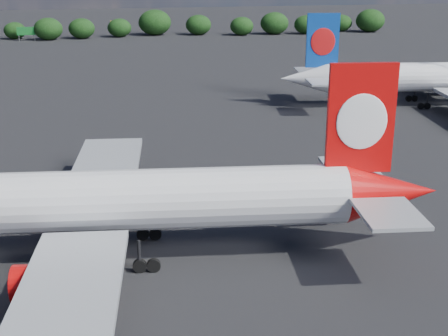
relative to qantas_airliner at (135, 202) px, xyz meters
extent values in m
plane|color=black|center=(-7.88, 48.01, -5.34)|extent=(500.00, 500.00, 0.00)
cylinder|color=silver|center=(-1.87, 0.21, 0.17)|extent=(42.29, 10.10, 5.52)
cone|color=#C10909|center=(23.36, -2.59, 0.17)|extent=(9.38, 6.46, 5.52)
cube|color=#C10909|center=(20.07, -2.22, 7.24)|extent=(6.09, 1.22, 9.93)
ellipsoid|color=white|center=(20.03, -2.55, 7.04)|extent=(4.63, 0.73, 5.08)
ellipsoid|color=white|center=(20.11, -1.89, 7.04)|extent=(4.63, 0.73, 5.08)
cube|color=#ACAFB4|center=(20.50, -8.38, 0.62)|extent=(5.67, 7.13, 0.33)
cube|color=#ACAFB4|center=(21.84, 3.69, 0.62)|extent=(5.67, 7.13, 0.33)
cube|color=#ACAFB4|center=(-5.64, -13.81, -1.59)|extent=(9.56, 22.73, 0.61)
cube|color=#ACAFB4|center=(-2.48, 14.71, -1.59)|extent=(9.56, 22.73, 0.61)
cylinder|color=#C10909|center=(-7.23, -8.08, -3.03)|extent=(5.81, 3.57, 2.98)
cube|color=#ACAFB4|center=(-7.23, -8.08, -2.25)|extent=(2.45, 0.60, 1.32)
cylinder|color=#C10909|center=(-5.28, 9.47, -3.03)|extent=(5.81, 3.57, 2.98)
cube|color=#ACAFB4|center=(-5.28, 9.47, -2.25)|extent=(2.45, 0.60, 1.32)
cylinder|color=black|center=(-0.04, -3.33, -3.69)|extent=(0.34, 0.34, 2.76)
cylinder|color=black|center=(-0.04, -3.33, -4.74)|extent=(1.26, 0.63, 1.21)
cylinder|color=black|center=(1.17, -3.46, -4.74)|extent=(1.26, 0.63, 1.21)
cylinder|color=black|center=(0.69, 3.25, -3.69)|extent=(0.34, 0.34, 2.76)
cylinder|color=black|center=(0.69, 3.25, -4.74)|extent=(1.26, 0.63, 1.21)
cylinder|color=black|center=(1.90, 3.12, -4.74)|extent=(1.26, 0.63, 1.21)
cylinder|color=silver|center=(57.78, 51.74, -0.04)|extent=(40.64, 10.38, 5.30)
cone|color=silver|center=(33.60, 54.84, -0.04)|extent=(9.09, 6.34, 5.30)
cube|color=#0D3B96|center=(36.75, 54.44, 6.74)|extent=(5.85, 1.27, 9.54)
ellipsoid|color=red|center=(36.71, 54.12, 6.55)|extent=(4.44, 0.78, 4.88)
ellipsoid|color=red|center=(36.79, 54.76, 6.55)|extent=(4.44, 0.78, 4.88)
cube|color=#ACAFB4|center=(34.96, 48.79, 0.38)|extent=(5.54, 6.92, 0.32)
cube|color=#ACAFB4|center=(36.44, 60.36, 0.38)|extent=(5.54, 6.92, 0.32)
cube|color=#ACAFB4|center=(61.64, 65.15, -1.74)|extent=(9.53, 21.91, 0.58)
cylinder|color=#ACAFB4|center=(63.07, 59.62, -3.12)|extent=(5.62, 3.51, 2.86)
cube|color=#ACAFB4|center=(63.07, 59.62, -2.38)|extent=(2.35, 0.61, 1.27)
cylinder|color=black|center=(55.28, 48.86, -3.75)|extent=(0.33, 0.33, 2.65)
cylinder|color=black|center=(55.28, 48.86, -4.76)|extent=(1.22, 0.62, 1.17)
cylinder|color=black|center=(54.12, 49.01, -4.76)|extent=(1.22, 0.62, 1.17)
cylinder|color=black|center=(56.09, 55.17, -3.75)|extent=(0.33, 0.33, 2.65)
cylinder|color=black|center=(56.09, 55.17, -4.76)|extent=(1.22, 0.62, 1.17)
cylinder|color=black|center=(54.93, 55.32, -4.76)|extent=(1.22, 0.62, 1.17)
cube|color=#136323|center=(-25.88, 164.01, -2.14)|extent=(6.00, 0.30, 2.60)
cylinder|color=gray|center=(-28.38, 164.01, -4.34)|extent=(0.20, 0.20, 2.00)
cylinder|color=gray|center=(-23.38, 164.01, -4.34)|extent=(0.20, 0.20, 2.00)
cube|color=yellow|center=(4.12, 170.01, -1.34)|extent=(5.00, 0.30, 3.00)
cylinder|color=gray|center=(4.12, 170.01, -4.09)|extent=(0.30, 0.30, 2.50)
ellipsoid|color=black|center=(-30.19, 169.86, -2.54)|extent=(7.30, 6.18, 5.61)
ellipsoid|color=black|center=(-18.94, 164.95, -1.71)|extent=(9.44, 7.99, 7.26)
ellipsoid|color=black|center=(-8.14, 166.75, -1.97)|extent=(8.76, 7.42, 6.74)
ellipsoid|color=black|center=(4.54, 168.76, -2.21)|extent=(8.15, 6.89, 6.27)
ellipsoid|color=black|center=(17.02, 171.90, -0.93)|extent=(11.49, 9.72, 8.83)
ellipsoid|color=black|center=(32.22, 169.72, -1.85)|extent=(9.09, 7.69, 6.99)
ellipsoid|color=black|center=(46.98, 165.51, -2.15)|extent=(8.31, 7.03, 6.39)
ellipsoid|color=black|center=(59.07, 166.21, -1.46)|extent=(10.11, 8.56, 7.78)
ellipsoid|color=black|center=(70.42, 164.98, -2.03)|extent=(8.62, 7.29, 6.63)
ellipsoid|color=black|center=(86.06, 170.62, -2.33)|extent=(7.85, 6.64, 6.04)
ellipsoid|color=black|center=(95.60, 166.56, -1.22)|extent=(10.72, 9.07, 8.25)
camera|label=1|loc=(-2.21, -52.61, 20.82)|focal=50.00mm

